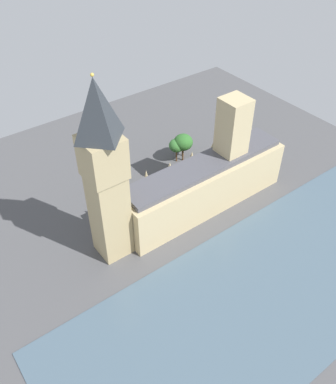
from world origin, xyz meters
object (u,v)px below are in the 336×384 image
object	(u,v)px
parliament_building	(207,180)
car_silver_leading	(178,178)
street_lamp_slot_11	(120,176)
car_dark_green_midblock	(122,207)
plane_tree_slot_10	(177,146)
pedestrian_by_river_gate	(138,211)
plane_tree_corner	(183,143)
pedestrian_under_trees	(123,219)
car_white_far_end	(197,166)
plane_tree_near_tower	(183,142)
double_decker_bus_trailing	(156,186)
plane_tree_opposite_hall	(120,170)
clock_tower	(105,173)
pedestrian_kerbside	(201,182)

from	to	relation	value
parliament_building	car_silver_leading	bearing A→B (deg)	-0.86
car_silver_leading	street_lamp_slot_11	distance (m)	19.99
parliament_building	car_dark_green_midblock	world-z (taller)	parliament_building
car_silver_leading	plane_tree_slot_10	size ratio (longest dim) A/B	0.50
pedestrian_by_river_gate	plane_tree_corner	size ratio (longest dim) A/B	0.20
pedestrian_under_trees	plane_tree_corner	bearing A→B (deg)	170.88
pedestrian_by_river_gate	car_white_far_end	bearing A→B (deg)	-169.28
car_silver_leading	street_lamp_slot_11	bearing A→B (deg)	-121.39
pedestrian_under_trees	plane_tree_near_tower	bearing A→B (deg)	168.69
car_dark_green_midblock	pedestrian_under_trees	size ratio (longest dim) A/B	3.08
double_decker_bus_trailing	parliament_building	bearing A→B (deg)	-144.48
plane_tree_opposite_hall	pedestrian_under_trees	bearing A→B (deg)	149.40
pedestrian_by_river_gate	plane_tree_corner	xyz separation A→B (m)	(15.99, -30.06, 4.91)
clock_tower	car_silver_leading	size ratio (longest dim) A/B	11.63
plane_tree_opposite_hall	street_lamp_slot_11	bearing A→B (deg)	1.65
double_decker_bus_trailing	car_dark_green_midblock	world-z (taller)	double_decker_bus_trailing
pedestrian_under_trees	plane_tree_near_tower	size ratio (longest dim) A/B	0.14
car_dark_green_midblock	pedestrian_kerbside	world-z (taller)	car_dark_green_midblock
car_white_far_end	car_dark_green_midblock	xyz separation A→B (m)	(-2.83, 32.64, 0.00)
pedestrian_by_river_gate	pedestrian_under_trees	world-z (taller)	pedestrian_by_river_gate
plane_tree_opposite_hall	plane_tree_slot_10	xyz separation A→B (m)	(0.87, -23.51, -0.59)
parliament_building	pedestrian_under_trees	world-z (taller)	parliament_building
car_white_far_end	plane_tree_opposite_hall	world-z (taller)	plane_tree_opposite_hall
pedestrian_kerbside	pedestrian_under_trees	bearing A→B (deg)	29.57
plane_tree_corner	street_lamp_slot_11	distance (m)	27.41
car_dark_green_midblock	plane_tree_corner	world-z (taller)	plane_tree_corner
double_decker_bus_trailing	pedestrian_by_river_gate	xyz separation A→B (m)	(-4.68, 10.18, -1.90)
pedestrian_under_trees	plane_tree_corner	size ratio (longest dim) A/B	0.19
plane_tree_corner	street_lamp_slot_11	size ratio (longest dim) A/B	1.32
double_decker_bus_trailing	pedestrian_under_trees	distance (m)	16.40
car_silver_leading	plane_tree_opposite_hall	world-z (taller)	plane_tree_opposite_hall
car_dark_green_midblock	car_silver_leading	bearing A→B (deg)	90.09
plane_tree_corner	plane_tree_opposite_hall	bearing A→B (deg)	94.69
clock_tower	car_dark_green_midblock	xyz separation A→B (m)	(12.62, -10.48, -26.24)
pedestrian_by_river_gate	plane_tree_corner	bearing A→B (deg)	-154.92
pedestrian_by_river_gate	pedestrian_kerbside	size ratio (longest dim) A/B	0.95
double_decker_bus_trailing	plane_tree_opposite_hall	bearing A→B (deg)	38.76
double_decker_bus_trailing	street_lamp_slot_11	bearing A→B (deg)	36.16
car_white_far_end	plane_tree_opposite_hall	xyz separation A→B (m)	(6.55, 26.89, 6.38)
street_lamp_slot_11	pedestrian_under_trees	bearing A→B (deg)	151.08
car_dark_green_midblock	plane_tree_slot_10	bearing A→B (deg)	106.33
pedestrian_under_trees	plane_tree_slot_10	size ratio (longest dim) A/B	0.17
car_silver_leading	pedestrian_by_river_gate	distance (m)	20.97
car_silver_leading	pedestrian_under_trees	size ratio (longest dim) A/B	2.99
clock_tower	car_dark_green_midblock	distance (m)	30.95
clock_tower	car_white_far_end	bearing A→B (deg)	-70.28
clock_tower	plane_tree_corner	world-z (taller)	clock_tower
double_decker_bus_trailing	car_dark_green_midblock	size ratio (longest dim) A/B	2.26
car_white_far_end	plane_tree_opposite_hall	bearing A→B (deg)	-101.99
pedestrian_under_trees	street_lamp_slot_11	size ratio (longest dim) A/B	0.25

